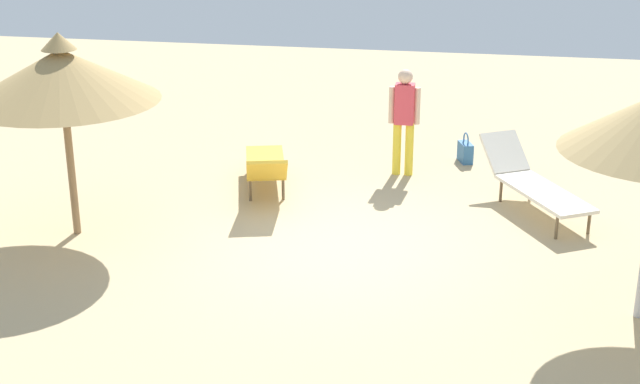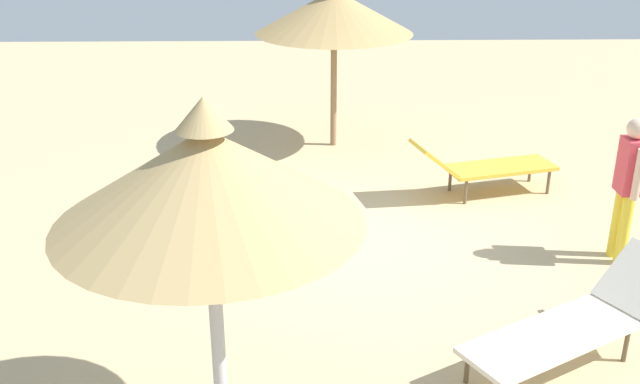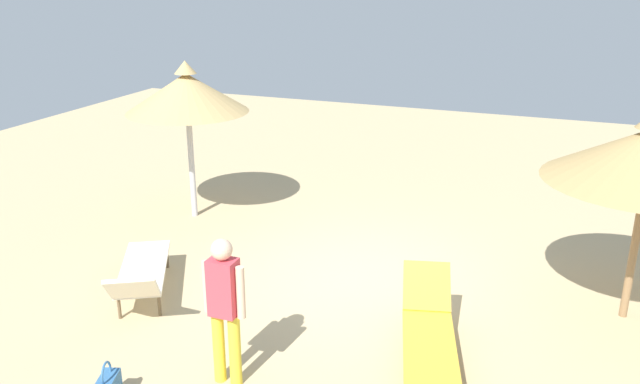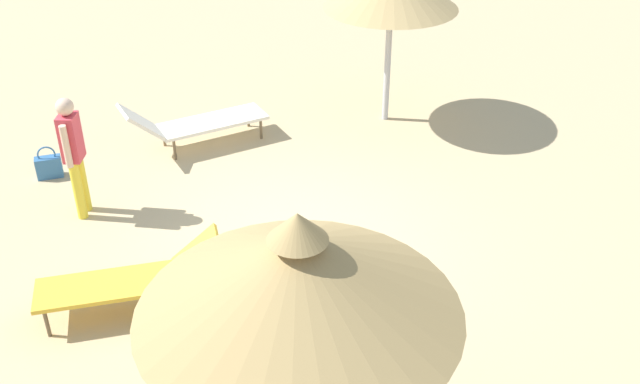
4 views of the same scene
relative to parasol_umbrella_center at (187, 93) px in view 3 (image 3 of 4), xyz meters
name	(u,v)px [view 3 (image 3 of 4)]	position (x,y,z in m)	size (l,w,h in m)	color
ground	(364,283)	(3.63, -1.34, -2.28)	(24.00, 24.00, 0.10)	tan
parasol_umbrella_center	(187,93)	(0.00, 0.00, 0.00)	(2.10, 2.10, 2.78)	#B2B2B7
lounge_chair_front	(141,273)	(1.06, -3.02, -1.81)	(1.62, 2.22, 0.86)	silver
lounge_chair_far_left	(429,329)	(4.92, -3.04, -1.80)	(1.07, 2.10, 0.82)	gold
person_standing_far_right	(224,303)	(2.99, -4.19, -1.26)	(0.48, 0.23, 1.68)	yellow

